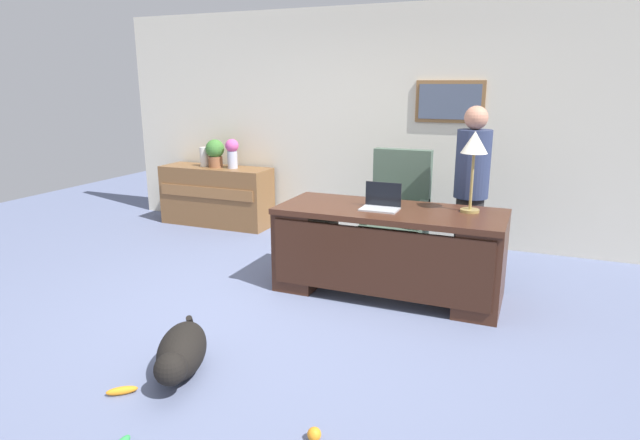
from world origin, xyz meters
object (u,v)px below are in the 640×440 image
at_px(dog_lying, 181,352).
at_px(laptop, 381,203).
at_px(potted_plant, 215,152).
at_px(dog_toy_ball, 314,434).
at_px(desk, 388,248).
at_px(person_standing, 471,191).
at_px(vase_empty, 204,157).
at_px(credenza, 217,196).
at_px(dog_toy_bone, 122,391).
at_px(armchair, 397,215).
at_px(vase_with_flowers, 232,152).
at_px(desk_lamp, 474,148).

xyz_separation_m(dog_lying, laptop, (0.78, 1.84, 0.68)).
xyz_separation_m(potted_plant, dog_toy_ball, (2.93, -3.60, -0.93)).
xyz_separation_m(desk, person_standing, (0.59, 0.75, 0.42)).
relative_size(person_standing, dog_lying, 2.25).
bearing_deg(potted_plant, vase_empty, 180.00).
height_order(desk, credenza, desk).
distance_m(desk, dog_toy_bone, 2.44).
relative_size(armchair, dog_lying, 1.62).
bearing_deg(dog_toy_ball, desk, 95.36).
height_order(person_standing, vase_with_flowers, person_standing).
relative_size(dog_toy_ball, dog_toy_bone, 0.41).
relative_size(desk, dog_lying, 2.70).
distance_m(laptop, dog_toy_ball, 2.28).
bearing_deg(dog_toy_bone, credenza, 114.90).
bearing_deg(credenza, laptop, -28.96).
height_order(vase_empty, dog_toy_ball, vase_empty).
xyz_separation_m(desk, dog_lying, (-0.86, -1.84, -0.27)).
relative_size(person_standing, dog_toy_ball, 21.77).
bearing_deg(dog_lying, potted_plant, 119.55).
height_order(vase_with_flowers, dog_toy_ball, vase_with_flowers).
xyz_separation_m(desk_lamp, dog_toy_bone, (-1.70, -2.35, -1.29)).
height_order(dog_lying, dog_toy_bone, dog_lying).
bearing_deg(vase_empty, credenza, -0.49).
relative_size(desk, vase_empty, 7.78).
xyz_separation_m(desk, laptop, (-0.07, 0.00, 0.41)).
xyz_separation_m(vase_with_flowers, dog_toy_bone, (1.43, -3.65, -0.96)).
distance_m(dog_lying, vase_with_flowers, 3.78).
bearing_deg(desk_lamp, person_standing, 96.64).
distance_m(person_standing, vase_with_flowers, 3.15).
height_order(armchair, dog_lying, armchair).
bearing_deg(credenza, dog_toy_ball, -50.69).
distance_m(armchair, potted_plant, 2.70).
bearing_deg(potted_plant, dog_lying, -60.45).
xyz_separation_m(desk_lamp, dog_toy_ball, (-0.45, -2.30, -1.28)).
height_order(desk_lamp, vase_with_flowers, desk_lamp).
xyz_separation_m(person_standing, dog_toy_ball, (-0.39, -2.87, -0.80)).
height_order(person_standing, laptop, person_standing).
relative_size(credenza, laptop, 4.63).
height_order(laptop, dog_toy_ball, laptop).
height_order(armchair, vase_empty, armchair).
relative_size(armchair, person_standing, 0.72).
relative_size(laptop, dog_toy_bone, 1.73).
distance_m(dog_lying, potted_plant, 3.90).
distance_m(desk, vase_with_flowers, 2.94).
xyz_separation_m(armchair, person_standing, (0.73, -0.12, 0.33)).
xyz_separation_m(armchair, dog_lying, (-0.71, -2.71, -0.36)).
distance_m(potted_plant, dog_toy_bone, 4.13).
height_order(desk, vase_with_flowers, vase_with_flowers).
xyz_separation_m(laptop, dog_toy_bone, (-0.98, -2.17, -0.81)).
bearing_deg(vase_with_flowers, dog_lying, -63.92).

